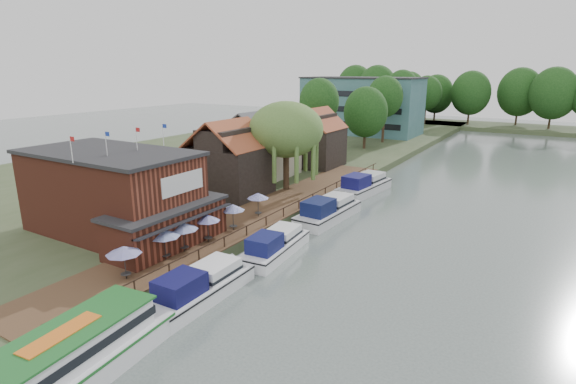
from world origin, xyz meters
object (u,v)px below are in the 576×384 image
Objects in this scene: umbrella_3 at (208,228)px; tour_boat at (52,367)px; pub at (127,195)px; swan at (90,370)px; cottage_b at (258,143)px; cruiser_1 at (275,242)px; umbrella_1 at (165,245)px; umbrella_0 at (125,263)px; umbrella_2 at (184,237)px; umbrella_5 at (258,205)px; cruiser_2 at (328,208)px; hotel_block at (362,105)px; cottage_c at (316,137)px; willow at (286,146)px; cruiser_0 at (200,282)px; cottage_a at (229,158)px; cruiser_3 at (364,183)px; umbrella_4 at (233,217)px.

umbrella_3 reaches higher than tour_boat.
swan is (11.87, -12.65, -4.43)m from pub.
cottage_b reaches higher than cruiser_1.
pub is 7.28m from umbrella_1.
umbrella_0 is 0.25× the size of cruiser_1.
umbrella_1 and umbrella_2 have the same top height.
cruiser_2 is at bearing 49.00° from umbrella_5.
umbrella_5 is 7.41m from cruiser_2.
cottage_c is at bearing -77.80° from hotel_block.
pub is 9.18m from umbrella_0.
cottage_c is at bearing 104.04° from willow.
cottage_c is at bearing 104.27° from swan.
cottage_c reaches higher than cruiser_0.
cottage_a is 3.62× the size of umbrella_2.
cottage_c is 48.40m from swan.
pub is 7.59m from umbrella_3.
willow is at bearing 152.07° from cruiser_2.
hotel_block is at bearing 103.39° from umbrella_5.
umbrella_4 is at bearing -94.26° from cruiser_3.
cruiser_0 is (4.83, -13.65, -1.08)m from umbrella_5.
umbrella_2 is 0.25× the size of cruiser_1.
tour_boat is at bearing -86.63° from cruiser_2.
umbrella_1 is 0.24× the size of cruiser_0.
cottage_b is 25.76m from cruiser_1.
umbrella_3 is at bearing 84.01° from umbrella_2.
umbrella_1 is at bearing 160.27° from cruiser_0.
cottage_a is at bearing -73.30° from cottage_b.
tour_boat reaches higher than cruiser_1.
umbrella_3 is at bearing -79.29° from willow.
cottage_a is at bearing -128.61° from cruiser_3.
umbrella_4 is at bearing -77.21° from hotel_block.
willow is (11.50, -51.00, -0.94)m from hotel_block.
cottage_c is 49.93m from tour_boat.
cottage_b is at bearing 112.85° from swan.
cottage_a is 3.62× the size of umbrella_5.
hotel_block is at bearing 102.20° from cottage_c.
cottage_a reaches higher than cruiser_3.
umbrella_1 is at bearing -92.33° from cruiser_3.
umbrella_4 is at bearing 38.73° from pub.
cruiser_1 is at bearing 90.74° from swan.
cruiser_1 is (11.64, -29.05, -4.12)m from cottage_c.
cottage_a is 0.64× the size of tour_boat.
cottage_c is at bearing 66.04° from cottage_b.
tour_boat is (5.22, -12.16, -0.83)m from umbrella_1.
umbrella_2 reaches higher than swan.
cruiser_2 is (12.40, 0.32, -3.96)m from cottage_a.
hotel_block is 10.69× the size of umbrella_1.
umbrella_2 is at bearing 142.63° from cruiser_0.
cottage_c is at bearing 105.20° from umbrella_5.
umbrella_5 is 0.24× the size of cruiser_0.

